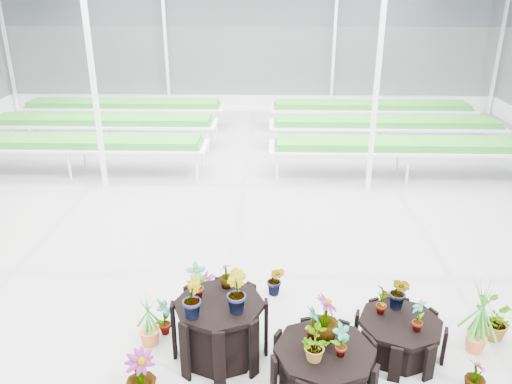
{
  "coord_description": "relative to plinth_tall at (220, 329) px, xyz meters",
  "views": [
    {
      "loc": [
        0.79,
        -6.59,
        4.2
      ],
      "look_at": [
        0.57,
        0.58,
        1.3
      ],
      "focal_mm": 35.0,
      "sensor_mm": 36.0,
      "label": 1
    }
  ],
  "objects": [
    {
      "name": "plinth_tall",
      "position": [
        0.0,
        0.0,
        0.0
      ],
      "size": [
        1.21,
        1.21,
        0.76
      ],
      "primitive_type": "cylinder",
      "rotation": [
        0.0,
        0.0,
        0.08
      ],
      "color": "black",
      "rests_on": "ground"
    },
    {
      "name": "nursery_plants",
      "position": [
        1.11,
        -0.18,
        0.09
      ],
      "size": [
        4.88,
        3.41,
        1.28
      ],
      "color": "#2A7921",
      "rests_on": "ground"
    },
    {
      "name": "plinth_low",
      "position": [
        2.2,
        0.1,
        -0.15
      ],
      "size": [
        1.32,
        1.32,
        0.47
      ],
      "primitive_type": "cylinder",
      "rotation": [
        0.0,
        0.0,
        -0.31
      ],
      "color": "black",
      "rests_on": "ground"
    },
    {
      "name": "plinth_mid",
      "position": [
        1.2,
        -0.6,
        -0.08
      ],
      "size": [
        1.42,
        1.42,
        0.6
      ],
      "primitive_type": "cylinder",
      "rotation": [
        0.0,
        0.0,
        0.29
      ],
      "color": "black",
      "rests_on": "ground"
    },
    {
      "name": "greenhouse_shell",
      "position": [
        -0.2,
        1.61,
        1.87
      ],
      "size": [
        18.0,
        24.0,
        4.5
      ],
      "primitive_type": null,
      "color": "white",
      "rests_on": "ground"
    },
    {
      "name": "nursery_benches",
      "position": [
        -0.2,
        8.81,
        0.04
      ],
      "size": [
        16.0,
        7.0,
        0.84
      ],
      "primitive_type": null,
      "color": "silver",
      "rests_on": "ground"
    },
    {
      "name": "steel_frame",
      "position": [
        -0.2,
        1.61,
        1.87
      ],
      "size": [
        18.0,
        24.0,
        4.5
      ],
      "primitive_type": null,
      "color": "silver",
      "rests_on": "ground"
    },
    {
      "name": "ground_plane",
      "position": [
        -0.2,
        1.61,
        -0.38
      ],
      "size": [
        24.0,
        24.0,
        0.0
      ],
      "primitive_type": "plane",
      "color": "gray",
      "rests_on": "ground"
    }
  ]
}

